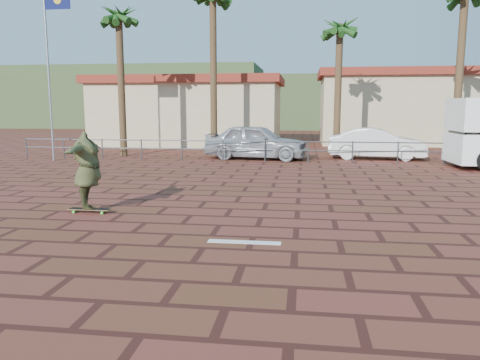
{
  "coord_description": "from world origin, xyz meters",
  "views": [
    {
      "loc": [
        1.78,
        -9.74,
        2.56
      ],
      "look_at": [
        0.28,
        1.31,
        0.8
      ],
      "focal_mm": 35.0,
      "sensor_mm": 36.0,
      "label": 1
    }
  ],
  "objects_px": {
    "skateboarder": "(87,171)",
    "longboard": "(89,209)",
    "car_silver": "(256,142)",
    "car_white": "(376,144)"
  },
  "relations": [
    {
      "from": "longboard",
      "to": "car_silver",
      "type": "distance_m",
      "value": 12.64
    },
    {
      "from": "skateboarder",
      "to": "car_silver",
      "type": "distance_m",
      "value": 12.62
    },
    {
      "from": "skateboarder",
      "to": "car_white",
      "type": "height_order",
      "value": "skateboarder"
    },
    {
      "from": "car_silver",
      "to": "car_white",
      "type": "height_order",
      "value": "car_silver"
    },
    {
      "from": "skateboarder",
      "to": "longboard",
      "type": "bearing_deg",
      "value": -99.64
    },
    {
      "from": "longboard",
      "to": "car_silver",
      "type": "bearing_deg",
      "value": 77.32
    },
    {
      "from": "skateboarder",
      "to": "car_white",
      "type": "distance_m",
      "value": 15.66
    },
    {
      "from": "car_silver",
      "to": "car_white",
      "type": "distance_m",
      "value": 5.88
    },
    {
      "from": "longboard",
      "to": "car_silver",
      "type": "relative_size",
      "value": 0.21
    },
    {
      "from": "car_silver",
      "to": "car_white",
      "type": "relative_size",
      "value": 1.09
    }
  ]
}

